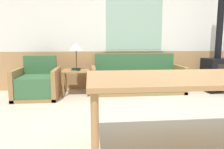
# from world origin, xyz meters

# --- Properties ---
(ground_plane) EXTENTS (16.00, 16.00, 0.00)m
(ground_plane) POSITION_xyz_m (0.00, 0.00, 0.00)
(ground_plane) COLOR beige
(wall_back) EXTENTS (7.20, 0.09, 2.70)m
(wall_back) POSITION_xyz_m (-0.00, 2.63, 1.36)
(wall_back) COLOR tan
(wall_back) RESTS_ON ground_plane
(couch) EXTENTS (2.00, 0.77, 0.83)m
(couch) POSITION_xyz_m (-0.03, 2.18, 0.26)
(couch) COLOR #9E7042
(couch) RESTS_ON ground_plane
(armchair) EXTENTS (0.82, 0.80, 0.82)m
(armchair) POSITION_xyz_m (-2.10, 1.88, 0.26)
(armchair) COLOR #9E7042
(armchair) RESTS_ON ground_plane
(side_table) EXTENTS (0.55, 0.55, 0.52)m
(side_table) POSITION_xyz_m (-1.36, 2.13, 0.43)
(side_table) COLOR #9E7042
(side_table) RESTS_ON ground_plane
(table_lamp) EXTENTS (0.29, 0.29, 0.56)m
(table_lamp) POSITION_xyz_m (-1.35, 2.22, 0.99)
(table_lamp) COLOR #4C3823
(table_lamp) RESTS_ON side_table
(book_stack) EXTENTS (0.21, 0.14, 0.05)m
(book_stack) POSITION_xyz_m (-1.35, 2.02, 0.54)
(book_stack) COLOR #2D7F3D
(book_stack) RESTS_ON side_table
(dining_table) EXTENTS (1.96, 0.98, 0.77)m
(dining_table) POSITION_xyz_m (-0.11, -0.48, 0.71)
(dining_table) COLOR #B27F4C
(dining_table) RESTS_ON ground_plane
(wood_stove) EXTENTS (0.59, 0.52, 2.47)m
(wood_stove) POSITION_xyz_m (1.75, 2.03, 0.59)
(wood_stove) COLOR black
(wood_stove) RESTS_ON ground_plane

